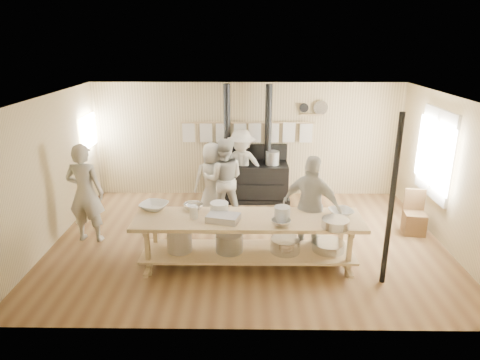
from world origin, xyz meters
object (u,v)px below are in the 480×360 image
(cook_far_left, at_px, (85,193))
(cook_by_window, at_px, (241,167))
(prep_table, at_px, (248,237))
(cook_center, at_px, (212,180))
(roasting_pan, at_px, (223,218))
(cook_left, at_px, (224,179))
(stove, at_px, (247,177))
(chair, at_px, (414,221))
(cook_right, at_px, (312,207))

(cook_far_left, bearing_deg, cook_by_window, -140.26)
(prep_table, distance_m, cook_center, 2.24)
(cook_far_left, relative_size, roasting_pan, 3.77)
(cook_left, xyz_separation_m, cook_center, (-0.24, 0.16, -0.07))
(stove, distance_m, cook_center, 1.18)
(cook_left, distance_m, cook_center, 0.30)
(cook_center, height_order, chair, cook_center)
(prep_table, relative_size, cook_far_left, 1.98)
(stove, height_order, roasting_pan, stove)
(cook_far_left, bearing_deg, cook_right, 177.09)
(cook_center, xyz_separation_m, chair, (3.87, -0.82, -0.53))
(cook_far_left, xyz_separation_m, cook_right, (3.94, -0.52, -0.03))
(cook_far_left, distance_m, roasting_pan, 2.71)
(cook_by_window, bearing_deg, cook_left, -100.66)
(stove, bearing_deg, cook_left, -113.61)
(cook_center, bearing_deg, cook_far_left, 15.73)
(cook_left, distance_m, cook_right, 2.18)
(prep_table, height_order, cook_far_left, cook_far_left)
(cook_far_left, height_order, cook_by_window, cook_far_left)
(prep_table, distance_m, cook_right, 1.18)
(stove, relative_size, cook_left, 1.55)
(prep_table, height_order, cook_by_window, cook_by_window)
(cook_center, bearing_deg, cook_right, 122.82)
(stove, xyz_separation_m, cook_right, (1.06, -2.63, 0.36))
(cook_far_left, xyz_separation_m, roasting_pan, (2.51, -1.04, -0.01))
(cook_center, bearing_deg, chair, 154.97)
(cook_right, bearing_deg, roasting_pan, 49.94)
(cook_far_left, distance_m, cook_left, 2.63)
(stove, distance_m, roasting_pan, 3.19)
(stove, height_order, chair, stove)
(chair, bearing_deg, cook_by_window, 162.28)
(prep_table, xyz_separation_m, roasting_pan, (-0.38, -0.13, 0.38))
(stove, xyz_separation_m, cook_far_left, (-2.89, -2.11, 0.39))
(stove, xyz_separation_m, prep_table, (-0.00, -3.02, -0.00))
(cook_left, bearing_deg, prep_table, 103.62)
(cook_left, relative_size, cook_right, 0.95)
(cook_center, relative_size, roasting_pan, 3.19)
(stove, bearing_deg, cook_right, -68.09)
(prep_table, xyz_separation_m, cook_by_window, (-0.13, 2.85, 0.31))
(cook_right, bearing_deg, cook_far_left, 22.62)
(prep_table, distance_m, cook_by_window, 2.87)
(chair, bearing_deg, cook_far_left, -168.75)
(cook_by_window, bearing_deg, cook_far_left, -135.03)
(prep_table, bearing_deg, cook_left, 103.55)
(chair, bearing_deg, cook_right, -149.20)
(cook_left, distance_m, roasting_pan, 2.07)
(stove, height_order, cook_by_window, stove)
(cook_by_window, relative_size, roasting_pan, 3.42)
(cook_left, bearing_deg, cook_far_left, 23.14)
(cook_center, height_order, roasting_pan, cook_center)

